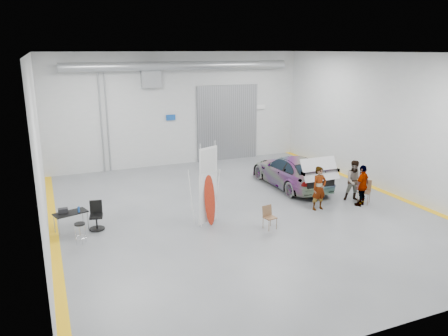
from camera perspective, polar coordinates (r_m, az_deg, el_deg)
name	(u,v)px	position (r m, az deg, el deg)	size (l,w,h in m)	color
ground	(242,211)	(17.12, 2.31, -5.68)	(16.00, 16.00, 0.00)	slate
room_shell	(225,100)	(18.23, 0.15, 8.85)	(14.02, 16.18, 6.01)	silver
sedan_car	(291,171)	(20.23, 8.78, -0.42)	(1.99, 4.89, 1.42)	silver
person_a	(319,188)	(17.44, 12.32, -2.60)	(0.63, 0.42, 1.74)	#88664A
person_b	(355,181)	(18.82, 16.72, -1.61)	(0.84, 0.65, 1.72)	slate
person_c	(362,185)	(18.33, 17.60, -2.18)	(0.98, 0.40, 1.69)	brown
surfboard_display	(207,193)	(15.42, -2.28, -3.23)	(0.80, 0.47, 3.03)	white
folding_chair_near	(270,222)	(15.52, 5.99, -7.01)	(0.45, 0.47, 0.82)	brown
folding_chair_far	(364,196)	(18.78, 17.77, -3.54)	(0.62, 0.73, 0.96)	brown
shop_stool	(81,233)	(15.03, -18.23, -8.12)	(0.36, 0.36, 0.71)	black
work_table	(69,213)	(15.98, -19.64, -5.52)	(1.21, 0.84, 0.90)	gray
office_chair	(96,217)	(15.98, -16.37, -6.20)	(0.53, 0.55, 1.00)	black
trunk_lid	(320,168)	(18.27, 12.43, 0.06)	(1.65, 1.00, 0.04)	silver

